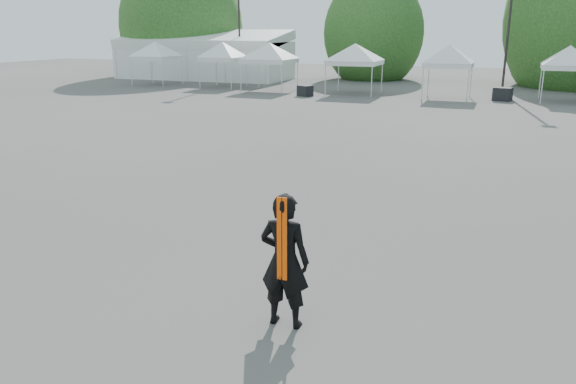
% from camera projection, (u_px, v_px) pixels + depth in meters
% --- Properties ---
extents(ground, '(120.00, 120.00, 0.00)m').
position_uv_depth(ground, '(311.00, 249.00, 11.15)').
color(ground, '#474442').
rests_on(ground, ground).
extents(marquee, '(15.00, 6.25, 4.23)m').
position_uv_depth(marquee, '(204.00, 56.00, 49.59)').
color(marquee, white).
rests_on(marquee, ground).
extents(light_pole_west, '(0.60, 0.25, 10.30)m').
position_uv_depth(light_pole_west, '(239.00, 10.00, 46.25)').
color(light_pole_west, black).
rests_on(light_pole_west, ground).
extents(light_pole_east, '(0.60, 0.25, 9.80)m').
position_uv_depth(light_pole_east, '(511.00, 9.00, 37.25)').
color(light_pole_east, black).
rests_on(light_pole_east, ground).
extents(tree_far_w, '(4.80, 4.80, 7.30)m').
position_uv_depth(tree_far_w, '(181.00, 26.00, 52.95)').
color(tree_far_w, '#382314').
rests_on(tree_far_w, ground).
extents(tree_mid_w, '(4.16, 4.16, 6.33)m').
position_uv_depth(tree_mid_w, '(374.00, 33.00, 48.67)').
color(tree_mid_w, '#382314').
rests_on(tree_mid_w, ground).
extents(tent_a, '(4.24, 4.24, 3.88)m').
position_uv_depth(tent_a, '(155.00, 45.00, 43.54)').
color(tent_a, silver).
rests_on(tent_a, ground).
extents(tent_b, '(3.98, 3.98, 3.88)m').
position_uv_depth(tent_b, '(222.00, 46.00, 41.89)').
color(tent_b, silver).
rests_on(tent_b, ground).
extents(tent_c, '(4.64, 4.64, 3.88)m').
position_uv_depth(tent_c, '(269.00, 47.00, 39.40)').
color(tent_c, silver).
rests_on(tent_c, ground).
extents(tent_d, '(4.68, 4.68, 3.88)m').
position_uv_depth(tent_d, '(355.00, 48.00, 37.33)').
color(tent_d, silver).
rests_on(tent_d, ground).
extents(tent_e, '(4.08, 4.08, 3.88)m').
position_uv_depth(tent_e, '(450.00, 49.00, 34.74)').
color(tent_e, silver).
rests_on(tent_e, ground).
extents(tent_f, '(4.05, 4.05, 3.88)m').
position_uv_depth(tent_f, '(570.00, 50.00, 32.83)').
color(tent_f, silver).
rests_on(tent_f, ground).
extents(man, '(0.74, 0.49, 2.02)m').
position_uv_depth(man, '(285.00, 261.00, 8.03)').
color(man, black).
rests_on(man, ground).
extents(crate_west, '(1.10, 1.00, 0.69)m').
position_uv_depth(crate_west, '(305.00, 91.00, 36.79)').
color(crate_west, black).
rests_on(crate_west, ground).
extents(crate_mid, '(1.20, 1.03, 0.80)m').
position_uv_depth(crate_mid, '(503.00, 94.00, 34.33)').
color(crate_mid, black).
rests_on(crate_mid, ground).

